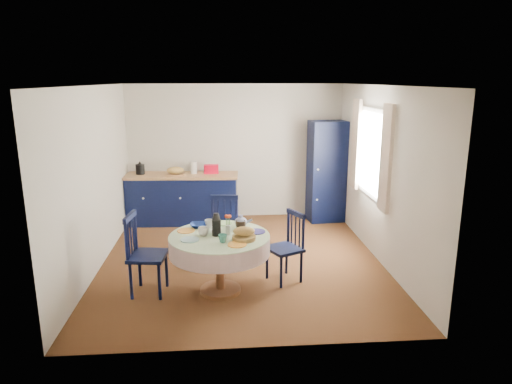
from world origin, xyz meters
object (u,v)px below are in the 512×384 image
dining_table (220,245)px  mug_d (209,224)px  chair_far (224,230)px  pantry_cabinet (327,172)px  chair_right (287,246)px  mug_b (223,238)px  mug_c (241,225)px  mug_a (203,231)px  cobalt_bowl (199,225)px  chair_left (144,254)px  kitchen_counter (182,198)px

dining_table → mug_d: (-0.14, 0.32, 0.17)m
chair_far → mug_d: (-0.19, -0.60, 0.30)m
dining_table → chair_far: dining_table is taller
pantry_cabinet → chair_right: bearing=-118.9°
dining_table → mug_b: bearing=-83.3°
mug_b → mug_c: bearing=64.4°
mug_b → mug_c: mug_c is taller
pantry_cabinet → dining_table: pantry_cabinet is taller
mug_a → mug_c: bearing=26.1°
chair_right → cobalt_bowl: bearing=-118.9°
chair_left → chair_far: (0.98, 0.86, -0.02)m
cobalt_bowl → chair_right: bearing=-2.3°
chair_right → mug_a: (-1.06, -0.27, 0.33)m
chair_far → kitchen_counter: bearing=115.8°
chair_left → mug_b: chair_left is taller
mug_a → mug_b: size_ratio=1.27×
kitchen_counter → mug_c: (0.95, -2.66, 0.33)m
chair_left → chair_right: (1.79, 0.23, -0.05)m
kitchen_counter → mug_b: bearing=-74.0°
mug_c → chair_left: bearing=-171.0°
pantry_cabinet → dining_table: size_ratio=1.51×
pantry_cabinet → mug_c: pantry_cabinet is taller
kitchen_counter → mug_a: 2.95m
chair_far → chair_right: bearing=-32.7°
kitchen_counter → mug_d: kitchen_counter is taller
chair_far → mug_b: size_ratio=9.47×
chair_left → mug_a: chair_left is taller
kitchen_counter → chair_right: kitchen_counter is taller
kitchen_counter → mug_d: (0.55, -2.58, 0.32)m
pantry_cabinet → dining_table: 3.47m
dining_table → cobalt_bowl: (-0.27, 0.33, 0.15)m
chair_left → mug_b: bearing=-100.4°
kitchen_counter → chair_left: size_ratio=2.03×
pantry_cabinet → mug_c: bearing=-128.8°
mug_a → pantry_cabinet: bearing=52.7°
mug_a → mug_c: size_ratio=0.98×
chair_far → mug_b: chair_far is taller
chair_left → cobalt_bowl: (0.66, 0.28, 0.25)m
dining_table → mug_c: (0.26, 0.24, 0.17)m
dining_table → chair_left: 0.93m
chair_far → mug_d: 0.69m
mug_a → mug_c: (0.46, 0.23, 0.00)m
dining_table → mug_b: dining_table is taller
mug_d → chair_far: bearing=72.0°
dining_table → mug_a: size_ratio=9.40×
chair_left → kitchen_counter: bearing=1.9°
kitchen_counter → chair_left: 2.86m
pantry_cabinet → chair_far: (-1.91, -1.93, -0.43)m
mug_d → cobalt_bowl: (-0.13, 0.01, -0.02)m
chair_far → pantry_cabinet: bearing=50.7°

